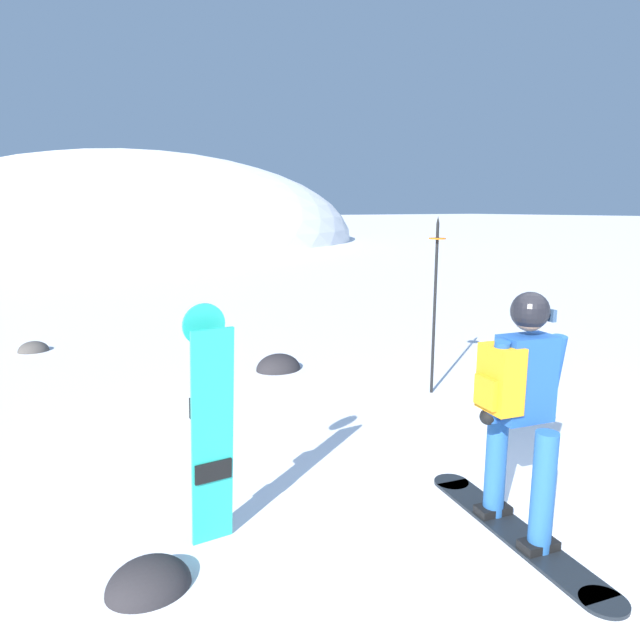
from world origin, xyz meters
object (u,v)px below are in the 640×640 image
piste_marker_near (435,295)px  rock_dark (149,588)px  rock_small (34,351)px  snowboarder_main (519,410)px  spare_snowboard (211,427)px  rock_mid (278,370)px

piste_marker_near → rock_dark: (-3.96, -1.97, -1.22)m
rock_small → snowboarder_main: bearing=-71.8°
piste_marker_near → spare_snowboard: bearing=-153.4°
snowboarder_main → rock_small: snowboarder_main is taller
rock_dark → snowboarder_main: bearing=-16.8°
piste_marker_near → rock_small: piste_marker_near is taller
piste_marker_near → rock_mid: size_ratio=3.35×
rock_dark → rock_small: size_ratio=1.10×
snowboarder_main → rock_dark: size_ratio=3.56×
spare_snowboard → rock_mid: (2.27, 3.60, -0.84)m
spare_snowboard → rock_dark: 1.01m
piste_marker_near → snowboarder_main: bearing=-121.3°
spare_snowboard → rock_dark: (-0.51, -0.24, -0.84)m
snowboarder_main → piste_marker_near: (1.63, 2.67, 0.30)m
rock_small → spare_snowboard: bearing=-84.5°
snowboarder_main → rock_mid: 4.66m
rock_mid → piste_marker_near: bearing=-57.8°
spare_snowboard → rock_small: size_ratio=3.57×
rock_dark → rock_mid: (2.78, 3.84, 0.00)m
spare_snowboard → rock_dark: bearing=-154.9°
spare_snowboard → rock_mid: bearing=57.8°
rock_mid → rock_dark: bearing=-125.9°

